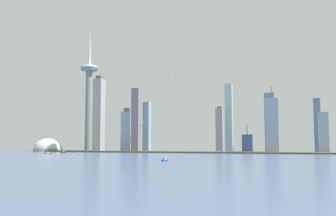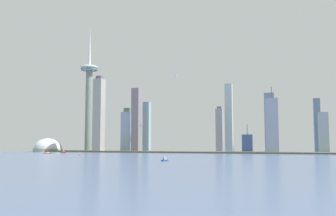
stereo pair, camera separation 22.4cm
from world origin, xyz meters
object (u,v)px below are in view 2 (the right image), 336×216
at_px(skyscraper_6, 270,129).
at_px(skyscraper_9, 147,127).
at_px(stadium_dome, 48,149).
at_px(skyscraper_2, 130,135).
at_px(boat_2, 64,152).
at_px(skyscraper_11, 229,118).
at_px(skyscraper_3, 220,130).
at_px(skyscraper_8, 99,115).
at_px(skyscraper_1, 93,121).
at_px(boat_1, 165,160).
at_px(skyscraper_12, 317,125).
at_px(skyscraper_4, 136,120).
at_px(skyscraper_7, 272,126).
at_px(skyscraper_5, 270,123).
at_px(skyscraper_0, 324,133).
at_px(skyscraper_10, 127,131).
at_px(boat_0, 48,153).
at_px(observation_tower, 89,90).
at_px(skyscraper_13, 247,143).
at_px(boat_3, 80,154).
at_px(airplane, 175,76).

relative_size(skyscraper_6, skyscraper_9, 0.91).
distance_m(stadium_dome, skyscraper_2, 217.79).
height_order(skyscraper_9, boat_2, skyscraper_9).
xyz_separation_m(skyscraper_6, skyscraper_11, (-99.44, -5.67, 28.38)).
bearing_deg(skyscraper_3, stadium_dome, -173.58).
bearing_deg(skyscraper_11, skyscraper_8, -158.88).
xyz_separation_m(skyscraper_1, boat_1, (362.21, -468.63, -82.79)).
xyz_separation_m(skyscraper_6, skyscraper_12, (106.22, -7.68, 6.45)).
xyz_separation_m(skyscraper_4, boat_1, (200.16, -389.40, -76.81)).
distance_m(skyscraper_3, skyscraper_7, 132.09).
bearing_deg(skyscraper_5, skyscraper_0, -13.47).
height_order(skyscraper_1, skyscraper_3, skyscraper_1).
distance_m(skyscraper_10, boat_0, 221.49).
distance_m(skyscraper_3, skyscraper_12, 226.71).
height_order(observation_tower, boat_0, observation_tower).
bearing_deg(skyscraper_2, skyscraper_13, 0.00).
bearing_deg(boat_0, skyscraper_3, 149.15).
height_order(skyscraper_7, skyscraper_12, skyscraper_7).
xyz_separation_m(observation_tower, skyscraper_13, (392.79, 90.25, -138.72)).
bearing_deg(skyscraper_13, skyscraper_2, -180.00).
distance_m(boat_2, boat_3, 160.78).
xyz_separation_m(skyscraper_5, skyscraper_10, (-348.58, -29.22, -17.77)).
bearing_deg(skyscraper_1, skyscraper_10, -22.88).
relative_size(skyscraper_1, skyscraper_4, 1.09).
relative_size(skyscraper_2, skyscraper_6, 0.75).
xyz_separation_m(skyscraper_2, skyscraper_11, (270.22, -4.63, 42.49)).
relative_size(observation_tower, boat_0, 18.21).
height_order(skyscraper_8, skyscraper_10, skyscraper_8).
xyz_separation_m(skyscraper_0, airplane, (-332.78, -9.04, 141.71)).
bearing_deg(skyscraper_3, skyscraper_2, 168.10).
xyz_separation_m(skyscraper_5, skyscraper_12, (106.03, 33.15, -6.47)).
relative_size(skyscraper_7, skyscraper_8, 0.77).
height_order(skyscraper_3, skyscraper_9, skyscraper_9).
relative_size(observation_tower, skyscraper_0, 3.66).
xyz_separation_m(skyscraper_1, skyscraper_12, (582.66, 8.33, -20.97)).
bearing_deg(skyscraper_12, boat_2, -159.93).
height_order(boat_2, boat_3, boat_2).
relative_size(stadium_dome, boat_1, 6.89).
distance_m(skyscraper_13, boat_3, 426.82).
bearing_deg(airplane, skyscraper_8, -100.00).
xyz_separation_m(skyscraper_10, boat_0, (-98.99, -191.47, -50.94)).
xyz_separation_m(skyscraper_9, boat_3, (-32.28, -267.71, -61.52)).
bearing_deg(airplane, boat_2, -83.59).
distance_m(skyscraper_3, skyscraper_4, 204.76).
bearing_deg(skyscraper_4, skyscraper_12, 11.76).
relative_size(skyscraper_11, boat_1, 15.84).
bearing_deg(skyscraper_12, skyscraper_8, -167.27).
xyz_separation_m(skyscraper_1, airplane, (257.52, -61.09, 101.98)).
bearing_deg(boat_3, stadium_dome, -160.19).
bearing_deg(skyscraper_9, skyscraper_13, 13.00).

